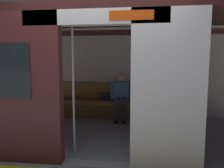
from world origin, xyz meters
TOP-DOWN VIEW (x-y plane):
  - ground_plane at (0.00, 0.00)m, footprint 60.00×60.00m
  - train_car at (0.06, -1.30)m, footprint 6.40×2.94m
  - bench_seat at (0.00, -2.43)m, footprint 3.13×0.44m
  - person_seated at (-0.20, -2.37)m, footprint 0.55×0.67m
  - handbag at (0.26, -2.51)m, footprint 0.26×0.15m
  - book at (-0.57, -2.48)m, footprint 0.24×0.26m
  - grab_pole_door at (0.43, -0.36)m, footprint 0.04×0.04m

SIDE VIEW (x-z plane):
  - ground_plane at x=0.00m, z-range 0.00..0.00m
  - bench_seat at x=0.00m, z-range 0.12..0.58m
  - book at x=-0.57m, z-range 0.46..0.49m
  - handbag at x=0.26m, z-range 0.46..0.63m
  - person_seated at x=-0.20m, z-range 0.09..1.27m
  - grab_pole_door at x=0.43m, z-range 0.00..2.13m
  - train_car at x=0.06m, z-range 0.38..2.65m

